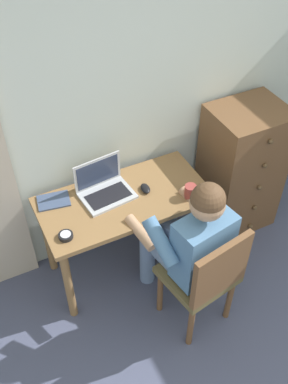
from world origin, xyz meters
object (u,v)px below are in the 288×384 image
at_px(desk_clock, 66,236).
at_px(coffee_mug, 191,191).
at_px(desk, 124,210).
at_px(person_seated, 189,239).
at_px(dresser, 241,169).
at_px(computer_mouse, 145,188).
at_px(laptop, 104,188).
at_px(chair, 206,276).
at_px(notebook_pad, 54,201).

height_order(desk_clock, coffee_mug, coffee_mug).
xyz_separation_m(desk, person_seated, (0.22, -0.47, 0.09)).
bearing_deg(desk_clock, person_seated, -25.14).
height_order(dresser, computer_mouse, dresser).
xyz_separation_m(desk, coffee_mug, (0.40, -0.18, 0.16)).
bearing_deg(laptop, desk, -46.51).
distance_m(desk, laptop, 0.22).
xyz_separation_m(dresser, laptop, (-1.12, 0.04, 0.23)).
height_order(person_seated, coffee_mug, person_seated).
relative_size(dresser, coffee_mug, 8.89).
bearing_deg(coffee_mug, desk_clock, 178.24).
bearing_deg(person_seated, chair, -81.27).
distance_m(laptop, desk_clock, 0.44).
bearing_deg(notebook_pad, computer_mouse, -6.26).
bearing_deg(notebook_pad, coffee_mug, -13.46).
bearing_deg(chair, desk_clock, 144.77).
height_order(person_seated, desk_clock, person_seated).
xyz_separation_m(laptop, notebook_pad, (-0.33, 0.08, -0.05)).
bearing_deg(person_seated, dresser, 34.25).
xyz_separation_m(notebook_pad, coffee_mug, (0.83, -0.36, 0.04)).
distance_m(chair, notebook_pad, 1.10).
relative_size(dresser, laptop, 2.93).
xyz_separation_m(desk, notebook_pad, (-0.43, 0.18, 0.12)).
relative_size(chair, person_seated, 0.74).
bearing_deg(desk, desk_clock, -161.31).
distance_m(person_seated, desk_clock, 0.75).
height_order(desk, person_seated, person_seated).
distance_m(laptop, computer_mouse, 0.28).
bearing_deg(person_seated, desk, 115.24).
height_order(dresser, laptop, dresser).
bearing_deg(laptop, dresser, -1.80).
bearing_deg(chair, person_seated, 98.73).
distance_m(chair, laptop, 0.87).
bearing_deg(coffee_mug, notebook_pad, 156.65).
distance_m(desk_clock, notebook_pad, 0.33).
xyz_separation_m(dresser, notebook_pad, (-1.45, 0.11, 0.19)).
height_order(desk, chair, chair).
relative_size(dresser, desk_clock, 11.85).
relative_size(person_seated, computer_mouse, 12.09).
bearing_deg(desk_clock, chair, -35.23).
relative_size(chair, laptop, 2.44).
distance_m(chair, coffee_mug, 0.56).
distance_m(desk, chair, 0.71).
bearing_deg(notebook_pad, desk, -12.66).
distance_m(chair, person_seated, 0.26).
bearing_deg(desk, dresser, 3.74).
bearing_deg(dresser, desk, -176.26).
xyz_separation_m(chair, notebook_pad, (-0.68, 0.83, 0.22)).
xyz_separation_m(chair, computer_mouse, (-0.09, 0.66, 0.23)).
distance_m(desk_clock, coffee_mug, 0.86).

